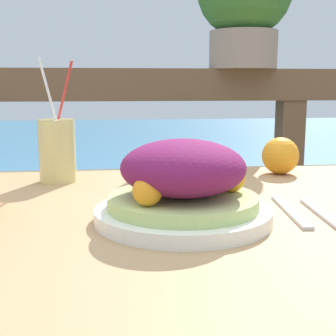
% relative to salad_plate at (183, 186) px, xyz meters
% --- Properties ---
extents(patio_table, '(1.17, 0.79, 0.73)m').
position_rel_salad_plate_xyz_m(patio_table, '(-0.02, 0.03, -0.15)').
color(patio_table, tan).
rests_on(patio_table, ground_plane).
extents(railing_fence, '(2.80, 0.08, 0.96)m').
position_rel_salad_plate_xyz_m(railing_fence, '(-0.02, 0.71, -0.08)').
color(railing_fence, brown).
rests_on(railing_fence, ground_plane).
extents(sea_backdrop, '(12.00, 4.00, 0.49)m').
position_rel_salad_plate_xyz_m(sea_backdrop, '(-0.02, 3.21, -0.53)').
color(sea_backdrop, teal).
rests_on(sea_backdrop, ground_plane).
extents(salad_plate, '(0.25, 0.25, 0.12)m').
position_rel_salad_plate_xyz_m(salad_plate, '(0.00, 0.00, 0.00)').
color(salad_plate, white).
rests_on(salad_plate, patio_table).
extents(drink_glass, '(0.08, 0.07, 0.25)m').
position_rel_salad_plate_xyz_m(drink_glass, '(-0.21, 0.31, 0.01)').
color(drink_glass, '#DBCC7F').
rests_on(drink_glass, patio_table).
extents(fork, '(0.03, 0.18, 0.00)m').
position_rel_salad_plate_xyz_m(fork, '(0.17, 0.02, -0.05)').
color(fork, silver).
rests_on(fork, patio_table).
extents(knife, '(0.03, 0.18, 0.00)m').
position_rel_salad_plate_xyz_m(knife, '(0.21, -0.00, -0.05)').
color(knife, silver).
rests_on(knife, patio_table).
extents(orange_near_basket, '(0.08, 0.08, 0.08)m').
position_rel_salad_plate_xyz_m(orange_near_basket, '(0.27, 0.33, -0.01)').
color(orange_near_basket, orange).
rests_on(orange_near_basket, patio_table).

